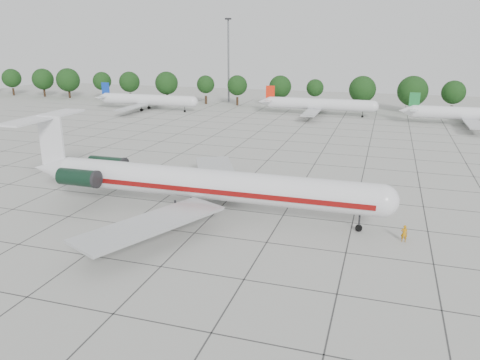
{
  "coord_description": "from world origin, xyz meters",
  "views": [
    {
      "loc": [
        18.52,
        -50.71,
        20.32
      ],
      "look_at": [
        2.28,
        1.13,
        3.5
      ],
      "focal_mm": 35.0,
      "sensor_mm": 36.0,
      "label": 1
    }
  ],
  "objects": [
    {
      "name": "floodlight_mast",
      "position": [
        -30.0,
        92.0,
        14.28
      ],
      "size": [
        1.6,
        1.6,
        25.45
      ],
      "color": "slate",
      "rests_on": "ground"
    },
    {
      "name": "bg_airliner_c",
      "position": [
        1.37,
        73.68,
        2.91
      ],
      "size": [
        28.24,
        27.2,
        7.4
      ],
      "color": "silver",
      "rests_on": "ground"
    },
    {
      "name": "apron_joints",
      "position": [
        0.0,
        15.0,
        0.01
      ],
      "size": [
        170.0,
        170.0,
        0.02
      ],
      "primitive_type": "cube",
      "color": "#383838",
      "rests_on": "ground"
    },
    {
      "name": "bg_airliner_b",
      "position": [
        -46.15,
        68.03,
        2.91
      ],
      "size": [
        28.24,
        27.2,
        7.4
      ],
      "color": "silver",
      "rests_on": "ground"
    },
    {
      "name": "ground",
      "position": [
        0.0,
        0.0,
        0.0
      ],
      "size": [
        260.0,
        260.0,
        0.0
      ],
      "primitive_type": "plane",
      "color": "#AFAFA7",
      "rests_on": "ground"
    },
    {
      "name": "main_airliner",
      "position": [
        -2.88,
        -2.28,
        3.79
      ],
      "size": [
        45.71,
        35.94,
        10.72
      ],
      "rotation": [
        0.0,
        0.0,
        0.0
      ],
      "color": "silver",
      "rests_on": "ground"
    },
    {
      "name": "ground_crew",
      "position": [
        21.4,
        -3.52,
        0.91
      ],
      "size": [
        0.67,
        0.44,
        1.81
      ],
      "primitive_type": "imported",
      "rotation": [
        0.0,
        0.0,
        3.13
      ],
      "color": "#BD780B",
      "rests_on": "ground"
    },
    {
      "name": "tree_line",
      "position": [
        -11.68,
        85.0,
        5.98
      ],
      "size": [
        249.86,
        8.44,
        10.22
      ],
      "color": "#332114",
      "rests_on": "ground"
    },
    {
      "name": "bg_airliner_d",
      "position": [
        37.99,
        68.38,
        2.91
      ],
      "size": [
        28.24,
        27.2,
        7.4
      ],
      "color": "silver",
      "rests_on": "ground"
    }
  ]
}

